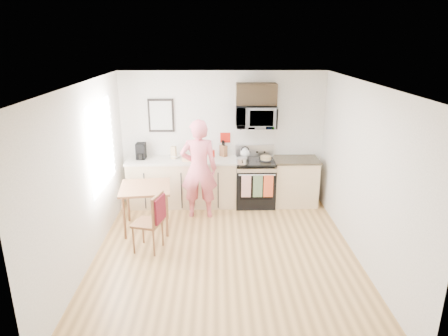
{
  "coord_description": "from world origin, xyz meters",
  "views": [
    {
      "loc": [
        -0.13,
        -5.42,
        3.19
      ],
      "look_at": [
        -0.0,
        1.0,
        1.09
      ],
      "focal_mm": 32.0,
      "sensor_mm": 36.0,
      "label": 1
    }
  ],
  "objects_px": {
    "person": "(199,169)",
    "cake": "(266,158)",
    "chair": "(155,215)",
    "dining_table": "(145,191)",
    "range": "(255,184)",
    "microwave": "(256,117)"
  },
  "relations": [
    {
      "from": "range",
      "to": "chair",
      "type": "height_order",
      "value": "range"
    },
    {
      "from": "chair",
      "to": "dining_table",
      "type": "bearing_deg",
      "value": 124.6
    },
    {
      "from": "range",
      "to": "dining_table",
      "type": "xyz_separation_m",
      "value": [
        -1.97,
        -1.04,
        0.26
      ]
    },
    {
      "from": "person",
      "to": "chair",
      "type": "bearing_deg",
      "value": 64.47
    },
    {
      "from": "person",
      "to": "dining_table",
      "type": "height_order",
      "value": "person"
    },
    {
      "from": "dining_table",
      "to": "microwave",
      "type": "bearing_deg",
      "value": 30.05
    },
    {
      "from": "microwave",
      "to": "dining_table",
      "type": "bearing_deg",
      "value": -149.95
    },
    {
      "from": "range",
      "to": "microwave",
      "type": "distance_m",
      "value": 1.33
    },
    {
      "from": "person",
      "to": "dining_table",
      "type": "bearing_deg",
      "value": 30.22
    },
    {
      "from": "person",
      "to": "cake",
      "type": "height_order",
      "value": "person"
    },
    {
      "from": "microwave",
      "to": "chair",
      "type": "height_order",
      "value": "microwave"
    },
    {
      "from": "microwave",
      "to": "chair",
      "type": "distance_m",
      "value": 2.81
    },
    {
      "from": "cake",
      "to": "chair",
      "type": "bearing_deg",
      "value": -136.69
    },
    {
      "from": "range",
      "to": "person",
      "type": "height_order",
      "value": "person"
    },
    {
      "from": "microwave",
      "to": "cake",
      "type": "relative_size",
      "value": 2.96
    },
    {
      "from": "microwave",
      "to": "person",
      "type": "height_order",
      "value": "microwave"
    },
    {
      "from": "cake",
      "to": "microwave",
      "type": "bearing_deg",
      "value": 148.63
    },
    {
      "from": "dining_table",
      "to": "cake",
      "type": "relative_size",
      "value": 3.25
    },
    {
      "from": "person",
      "to": "chair",
      "type": "relative_size",
      "value": 1.95
    },
    {
      "from": "microwave",
      "to": "person",
      "type": "distance_m",
      "value": 1.51
    },
    {
      "from": "microwave",
      "to": "cake",
      "type": "xyz_separation_m",
      "value": [
        0.2,
        -0.12,
        -0.8
      ]
    },
    {
      "from": "microwave",
      "to": "dining_table",
      "type": "distance_m",
      "value": 2.52
    }
  ]
}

